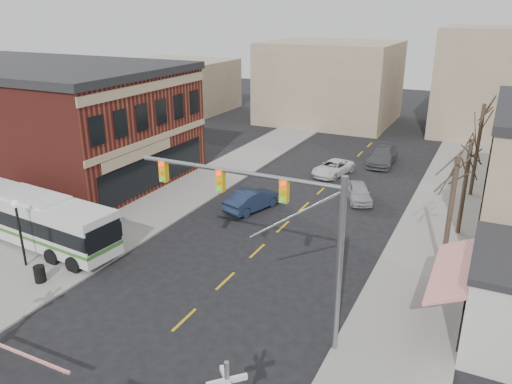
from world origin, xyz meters
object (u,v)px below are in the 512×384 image
Objects in this scene: traffic_signal_mast at (280,219)px; car_c at (333,168)px; car_a at (359,192)px; pedestrian_far at (104,220)px; street_lamp at (18,219)px; car_d at (382,156)px; trash_bin at (40,274)px; transit_bus at (34,218)px; pedestrian_near at (89,241)px; car_b at (253,200)px.

car_c is at bearing 101.83° from traffic_signal_mast.
car_a is 18.82m from pedestrian_far.
car_d is (13.88, 29.11, -2.20)m from street_lamp.
car_c is (-4.87, 23.25, -5.07)m from traffic_signal_mast.
transit_bus is at bearing 139.82° from trash_bin.
traffic_signal_mast reaches higher than car_c.
traffic_signal_mast is 1.74× the size of car_d.
car_d is 28.92m from pedestrian_near.
street_lamp is 15.79m from car_b.
car_d is at bearing -94.09° from car_b.
traffic_signal_mast is 2.36× the size of car_a.
car_a is at bearing -55.65° from pedestrian_near.
pedestrian_near is (0.33, 3.44, 0.50)m from trash_bin.
pedestrian_far is at bearing -119.88° from car_d.
car_c is at bearing 71.27° from trash_bin.
traffic_signal_mast is 15.78m from street_lamp.
car_a is (16.15, 16.28, -1.10)m from transit_bus.
transit_bus is 30.94m from car_d.
transit_bus is at bearing -107.21° from car_c.
traffic_signal_mast reaches higher than pedestrian_near.
car_d is (3.22, 5.20, 0.16)m from car_c.
trash_bin is 0.19× the size of car_b.
pedestrian_far is at bearing -104.26° from car_c.
car_a is 0.86× the size of car_b.
transit_bus is 2.63× the size of car_b.
street_lamp reaches higher than car_d.
transit_bus is 14.71m from car_b.
car_b is 10.77m from car_c.
car_a is 2.14× the size of pedestrian_near.
trash_bin is at bearing -146.57° from car_a.
pedestrian_far is at bearing 67.63° from car_b.
car_c is at bearing 100.89° from car_a.
traffic_signal_mast is at bearing -39.38° from pedestrian_far.
car_d reaches higher than car_c.
car_b is 2.52× the size of pedestrian_far.
street_lamp is at bearing -117.23° from car_d.
pedestrian_far reaches higher than trash_bin.
transit_bus is 17.81m from traffic_signal_mast.
pedestrian_near is (-5.31, -11.01, 0.29)m from car_b.
car_d is (-0.51, 10.40, 0.11)m from car_a.
car_a is at bearing 93.59° from traffic_signal_mast.
car_c is (-3.74, 5.20, -0.05)m from car_a.
trash_bin is at bearing -40.18° from transit_bus.
street_lamp is 4.36× the size of trash_bin.
pedestrian_far is at bearing 162.01° from traffic_signal_mast.
pedestrian_far reaches higher than car_a.
car_b is at bearing -92.19° from car_c.
pedestrian_far is at bearing 99.73° from trash_bin.
pedestrian_far is at bearing 44.83° from transit_bus.
car_a is 20.07m from pedestrian_near.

